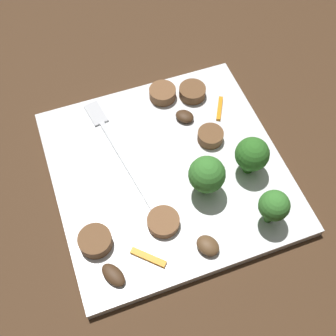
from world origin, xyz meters
name	(u,v)px	position (x,y,z in m)	size (l,w,h in m)	color
ground_plane	(168,173)	(0.00, 0.00, 0.00)	(1.40, 1.40, 0.00)	#422B19
plate	(168,171)	(0.00, 0.00, 0.01)	(0.26, 0.26, 0.01)	white
fork	(117,148)	(0.05, 0.05, 0.01)	(0.18, 0.04, 0.00)	silver
broccoli_floret_0	(207,175)	(-0.04, -0.03, 0.05)	(0.04, 0.04, 0.05)	#408630
broccoli_floret_1	(252,155)	(-0.03, -0.08, 0.04)	(0.04, 0.04, 0.05)	#347525
broccoli_floret_2	(274,206)	(-0.10, -0.08, 0.04)	(0.03, 0.03, 0.05)	#408630
sausage_slice_0	(163,222)	(-0.06, 0.03, 0.02)	(0.03, 0.03, 0.01)	brown
sausage_slice_1	(210,136)	(0.02, -0.06, 0.02)	(0.03, 0.03, 0.01)	brown
sausage_slice_2	(192,92)	(0.09, -0.07, 0.02)	(0.03, 0.03, 0.01)	brown
sausage_slice_3	(163,93)	(0.10, -0.03, 0.02)	(0.03, 0.03, 0.01)	brown
sausage_slice_4	(95,241)	(-0.06, 0.10, 0.02)	(0.03, 0.03, 0.01)	brown
mushroom_0	(113,275)	(-0.10, 0.09, 0.02)	(0.03, 0.02, 0.01)	#422B19
mushroom_1	(185,116)	(0.06, -0.04, 0.02)	(0.02, 0.02, 0.01)	#422B19
mushroom_2	(208,246)	(-0.10, -0.01, 0.02)	(0.03, 0.02, 0.01)	brown
pepper_strip_0	(220,108)	(0.06, -0.09, 0.01)	(0.04, 0.01, 0.00)	orange
pepper_strip_1	(148,257)	(-0.09, 0.06, 0.01)	(0.04, 0.01, 0.00)	orange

